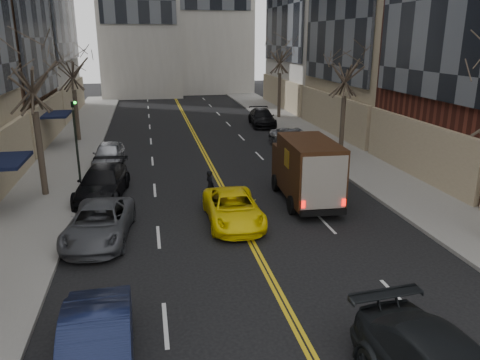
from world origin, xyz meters
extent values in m
cube|color=slate|center=(-9.00, 27.00, 0.07)|extent=(4.00, 66.00, 0.15)
cube|color=slate|center=(9.00, 27.00, 0.07)|extent=(4.00, 66.00, 0.15)
cube|color=black|center=(-10.00, 18.00, 2.40)|extent=(2.00, 3.00, 0.15)
cube|color=black|center=(-10.00, 31.00, 2.40)|extent=(2.00, 3.00, 0.15)
cube|color=black|center=(-10.90, 31.00, 1.35)|extent=(0.20, 3.00, 2.50)
cylinder|color=#382D23|center=(-8.80, 20.00, 2.17)|extent=(0.30, 0.30, 4.05)
cylinder|color=#382D23|center=(-8.80, 33.00, 1.99)|extent=(0.30, 0.30, 3.69)
cylinder|color=#382D23|center=(8.80, 25.00, 2.04)|extent=(0.30, 0.30, 3.78)
cylinder|color=#382D23|center=(8.80, 40.00, 2.22)|extent=(0.30, 0.30, 4.14)
cylinder|color=black|center=(-7.40, 22.00, 2.05)|extent=(0.12, 0.12, 3.80)
imported|color=black|center=(-7.40, 22.00, 4.40)|extent=(0.15, 0.18, 0.90)
sphere|color=#0CE526|center=(-7.25, 21.90, 4.35)|extent=(0.14, 0.14, 0.14)
cube|color=black|center=(3.54, 16.82, 0.49)|extent=(2.23, 5.74, 0.26)
cube|color=black|center=(3.64, 18.89, 1.37)|extent=(2.15, 1.60, 1.85)
cube|color=black|center=(3.51, 16.34, 1.76)|extent=(2.33, 4.42, 2.65)
cube|color=black|center=(3.40, 14.11, 0.49)|extent=(2.03, 0.26, 0.26)
cube|color=red|center=(2.52, 14.14, 0.88)|extent=(0.16, 0.06, 0.31)
cube|color=red|center=(4.28, 14.05, 0.88)|extent=(0.16, 0.06, 0.31)
cube|color=gold|center=(2.44, 16.44, 2.29)|extent=(0.08, 0.79, 0.79)
cube|color=gold|center=(4.59, 16.33, 2.29)|extent=(0.08, 0.79, 0.79)
cylinder|color=black|center=(2.59, 18.72, 0.42)|extent=(0.29, 0.86, 0.85)
cylinder|color=black|center=(4.67, 18.62, 0.42)|extent=(0.29, 0.86, 0.85)
cylinder|color=black|center=(2.42, 15.38, 0.42)|extent=(0.29, 0.86, 0.85)
cylinder|color=black|center=(4.50, 15.27, 0.42)|extent=(0.29, 0.86, 0.85)
cube|color=black|center=(2.08, 4.20, 1.49)|extent=(0.13, 0.04, 0.09)
cube|color=blue|center=(2.08, 4.17, 1.49)|extent=(0.10, 0.01, 0.06)
imported|color=yellow|center=(-0.33, 14.88, 0.66)|extent=(2.23, 4.74, 1.31)
imported|color=black|center=(-0.90, 17.84, 0.76)|extent=(0.55, 0.65, 1.51)
imported|color=black|center=(-5.10, 6.20, 0.75)|extent=(1.77, 4.64, 1.51)
imported|color=#4A4C51|center=(-5.72, 14.21, 0.68)|extent=(2.77, 5.13, 1.37)
imported|color=black|center=(-5.99, 19.33, 0.75)|extent=(2.71, 5.41, 1.51)
imported|color=#A9ACB1|center=(-6.10, 25.40, 0.72)|extent=(1.98, 4.33, 1.44)
imported|color=#52555B|center=(5.10, 22.42, 0.67)|extent=(1.54, 4.10, 1.34)
imported|color=#A0A2A7|center=(6.30, 27.44, 0.70)|extent=(2.55, 5.15, 1.40)
imported|color=black|center=(6.30, 36.65, 0.72)|extent=(2.48, 5.16, 1.45)
camera|label=1|loc=(-3.66, -3.30, 7.59)|focal=35.00mm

